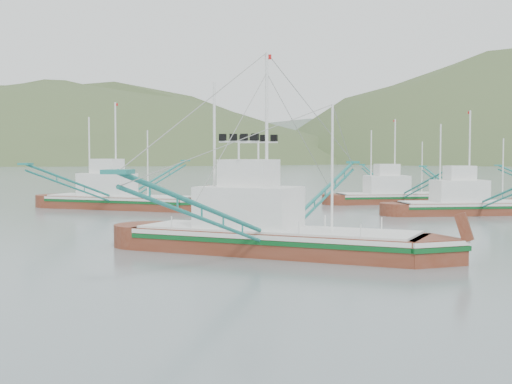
# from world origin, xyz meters

# --- Properties ---
(ground) EXTENTS (1200.00, 1200.00, 0.00)m
(ground) POSITION_xyz_m (0.00, 0.00, 0.00)
(ground) COLOR slate
(ground) RESTS_ON ground
(main_boat) EXTENTS (16.98, 29.13, 12.03)m
(main_boat) POSITION_xyz_m (1.63, 1.68, 2.28)
(main_boat) COLOR #612614
(main_boat) RESTS_ON ground
(bg_boat_right) EXTENTS (14.43, 24.64, 10.23)m
(bg_boat_right) POSITION_xyz_m (16.29, 29.71, 1.95)
(bg_boat_right) COLOR #612614
(bg_boat_right) RESTS_ON ground
(bg_boat_left) EXTENTS (16.27, 28.13, 11.54)m
(bg_boat_left) POSITION_xyz_m (-17.92, 31.00, 2.05)
(bg_boat_left) COLOR #612614
(bg_boat_left) RESTS_ON ground
(bg_boat_far) EXTENTS (14.22, 24.16, 10.10)m
(bg_boat_far) POSITION_xyz_m (10.08, 43.05, 1.97)
(bg_boat_far) COLOR #612614
(bg_boat_far) RESTS_ON ground
(headland_left) EXTENTS (448.00, 308.00, 210.00)m
(headland_left) POSITION_xyz_m (-180.00, 360.00, 0.00)
(headland_left) COLOR #40532A
(headland_left) RESTS_ON ground
(ridge_distant) EXTENTS (960.00, 400.00, 240.00)m
(ridge_distant) POSITION_xyz_m (30.00, 560.00, 0.00)
(ridge_distant) COLOR slate
(ridge_distant) RESTS_ON ground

